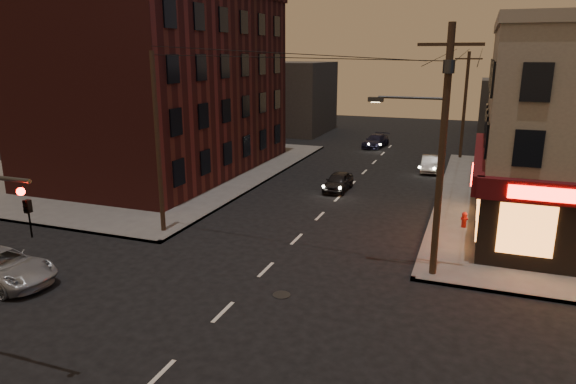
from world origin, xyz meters
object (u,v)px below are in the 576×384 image
at_px(sedan_mid, 430,164).
at_px(fire_hydrant, 464,219).
at_px(sedan_near, 338,182).
at_px(sedan_far, 376,141).

xyz_separation_m(sedan_mid, fire_hydrant, (3.02, -13.65, 0.00)).
bearing_deg(sedan_near, fire_hydrant, -32.75).
bearing_deg(sedan_far, sedan_near, -79.44).
bearing_deg(sedan_mid, sedan_far, 121.26).
relative_size(sedan_mid, sedan_far, 0.86).
distance_m(sedan_near, sedan_mid, 9.71).
bearing_deg(sedan_far, fire_hydrant, -60.30).
xyz_separation_m(sedan_near, sedan_far, (-0.80, 17.26, 0.00)).
distance_m(sedan_mid, fire_hydrant, 13.98).
bearing_deg(fire_hydrant, sedan_near, 146.45).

